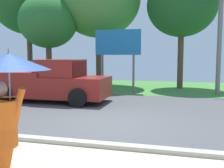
% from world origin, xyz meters
% --- Properties ---
extents(ground_plane, '(40.00, 22.00, 0.20)m').
position_xyz_m(ground_plane, '(0.00, 2.95, -0.05)').
color(ground_plane, '#4C4C4F').
extents(monk_pedestrian, '(1.12, 1.09, 2.13)m').
position_xyz_m(monk_pedestrian, '(-0.26, -4.49, 1.14)').
color(monk_pedestrian, '#E55B19').
rests_on(monk_pedestrian, ground_plane).
extents(pickup_truck, '(5.20, 2.28, 1.88)m').
position_xyz_m(pickup_truck, '(-3.54, 3.21, 0.87)').
color(pickup_truck, maroon).
rests_on(pickup_truck, ground_plane).
extents(utility_pole, '(1.80, 0.24, 6.38)m').
position_xyz_m(utility_pole, '(4.03, 7.54, 3.36)').
color(utility_pole, gray).
rests_on(utility_pole, ground_plane).
extents(roadside_billboard, '(2.60, 0.12, 3.50)m').
position_xyz_m(roadside_billboard, '(-1.36, 7.01, 2.55)').
color(roadside_billboard, slate).
rests_on(roadside_billboard, ground_plane).
extents(tree_left_far, '(3.65, 3.65, 5.85)m').
position_xyz_m(tree_left_far, '(-6.04, 7.78, 4.17)').
color(tree_left_far, brown).
rests_on(tree_left_far, ground_plane).
extents(tree_center_back, '(5.03, 5.03, 8.12)m').
position_xyz_m(tree_center_back, '(-8.34, 9.32, 5.82)').
color(tree_center_back, brown).
rests_on(tree_center_back, ground_plane).
extents(tree_right_far, '(4.28, 4.28, 7.10)m').
position_xyz_m(tree_right_far, '(2.06, 9.61, 5.13)').
color(tree_right_far, brown).
rests_on(tree_right_far, ground_plane).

